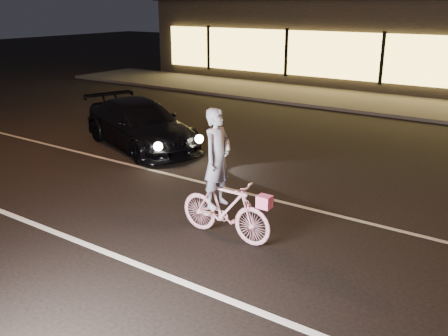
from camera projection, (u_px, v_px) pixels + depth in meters
The scene contains 7 objects.
ground at pixel (130, 209), 9.72m from camera, with size 90.00×90.00×0.00m, color black.
lane_stripe_near at pixel (67, 237), 8.55m from camera, with size 60.00×0.12×0.01m, color silver.
lane_stripe_far at pixel (193, 180), 11.28m from camera, with size 60.00×0.10×0.01m, color gray.
sidewalk at pixel (364, 102), 19.84m from camera, with size 30.00×4.00×0.12m, color #383533.
storefront at pixel (411, 39), 23.83m from camera, with size 25.40×8.42×4.20m.
cyclist at pixel (223, 194), 8.33m from camera, with size 1.77×0.61×2.23m.
sedan at pixel (140, 124), 13.72m from camera, with size 4.72×3.14×1.27m.
Camera 1 is at (6.61, -6.33, 3.83)m, focal length 40.00 mm.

